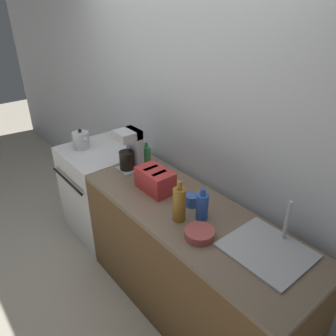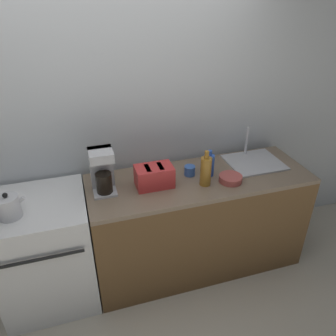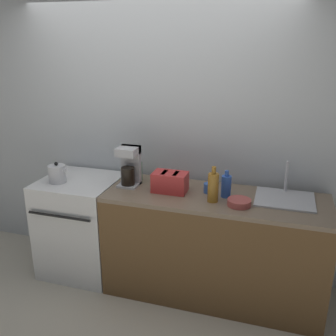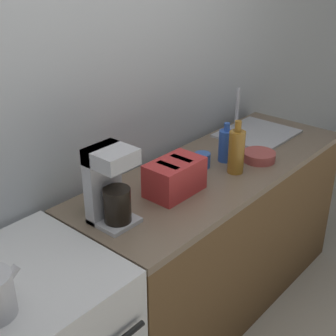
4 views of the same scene
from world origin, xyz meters
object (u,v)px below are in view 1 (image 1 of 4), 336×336
at_px(kettle, 81,140).
at_px(bottle_blue, 202,206).
at_px(stove, 104,190).
at_px(bottle_amber, 179,204).
at_px(cup_blue, 192,200).
at_px(coffee_maker, 131,150).
at_px(bottle_green, 147,156).
at_px(toaster, 155,180).
at_px(bowl, 199,234).

bearing_deg(kettle, bottle_blue, 4.35).
height_order(stove, kettle, kettle).
distance_m(bottle_amber, cup_blue, 0.20).
bearing_deg(bottle_amber, bottle_blue, 55.62).
relative_size(coffee_maker, bottle_green, 1.64).
xyz_separation_m(bottle_blue, bottle_amber, (-0.09, -0.13, 0.03)).
height_order(bottle_green, bottle_amber, bottle_amber).
xyz_separation_m(kettle, cup_blue, (1.37, 0.16, -0.04)).
xyz_separation_m(coffee_maker, bottle_amber, (0.78, -0.14, -0.06)).
relative_size(kettle, bottle_green, 0.90).
height_order(kettle, toaster, kettle).
xyz_separation_m(kettle, bottle_green, (0.68, 0.27, 0.01)).
xyz_separation_m(toaster, bottle_green, (-0.36, 0.18, 0.01)).
bearing_deg(bottle_amber, kettle, 179.61).
bearing_deg(toaster, bottle_amber, -14.46).
xyz_separation_m(stove, bottle_blue, (1.37, 0.01, 0.55)).
bearing_deg(stove, kettle, -143.23).
bearing_deg(bottle_green, kettle, -158.34).
bearing_deg(cup_blue, toaster, -167.20).
bearing_deg(toaster, stove, 178.75).
bearing_deg(cup_blue, bowl, -34.70).
bearing_deg(cup_blue, coffee_maker, -177.54).
bearing_deg(bottle_green, toaster, -26.90).
distance_m(stove, kettle, 0.57).
distance_m(coffee_maker, bottle_blue, 0.87).
relative_size(stove, bottle_amber, 3.20).
xyz_separation_m(kettle, coffee_maker, (0.66, 0.13, 0.10)).
bearing_deg(coffee_maker, cup_blue, 2.46).
xyz_separation_m(bottle_blue, cup_blue, (-0.15, 0.05, -0.05)).
height_order(coffee_maker, bowl, coffee_maker).
height_order(coffee_maker, bottle_green, coffee_maker).
bearing_deg(bowl, bottle_amber, 174.78).
relative_size(bottle_amber, cup_blue, 3.28).
bearing_deg(bottle_blue, cup_blue, 162.16).
relative_size(bottle_green, cup_blue, 2.42).
bearing_deg(cup_blue, bottle_blue, -17.84).
height_order(stove, bottle_amber, bottle_amber).
distance_m(stove, bowl, 1.58).
distance_m(stove, bottle_amber, 1.41).
relative_size(stove, coffee_maker, 2.64).
xyz_separation_m(coffee_maker, bowl, (0.99, -0.16, -0.16)).
bearing_deg(bottle_green, coffee_maker, -102.10).
height_order(toaster, coffee_maker, coffee_maker).
xyz_separation_m(cup_blue, bowl, (0.28, -0.19, -0.02)).
distance_m(stove, toaster, 1.05).
bearing_deg(bowl, kettle, 178.98).
xyz_separation_m(coffee_maker, bottle_green, (0.03, 0.14, -0.09)).
relative_size(toaster, bottle_blue, 1.28).
height_order(stove, bottle_blue, bottle_blue).
bearing_deg(coffee_maker, kettle, -168.48).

